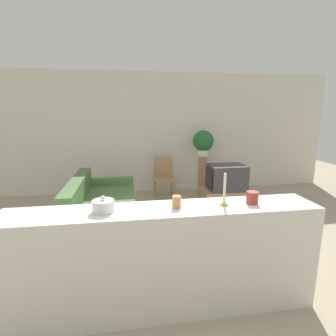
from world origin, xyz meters
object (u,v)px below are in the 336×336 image
television (226,177)px  decorative_bowl (103,206)px  potted_plant (203,142)px  wooden_chair (164,176)px  couch (102,210)px

television → decorative_bowl: (-2.01, -2.36, 0.41)m
television → decorative_bowl: size_ratio=3.64×
decorative_bowl → potted_plant: bearing=61.3°
wooden_chair → potted_plant: bearing=10.5°
couch → decorative_bowl: 2.11m
wooden_chair → television: bearing=-40.2°
couch → wooden_chair: size_ratio=2.07×
decorative_bowl → couch: bearing=96.6°
couch → television: bearing=10.2°
potted_plant → television: bearing=-82.0°
wooden_chair → decorative_bowl: bearing=-106.6°
television → wooden_chair: 1.38m
television → potted_plant: bearing=98.0°
wooden_chair → potted_plant: potted_plant is taller
television → wooden_chair: wooden_chair is taller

